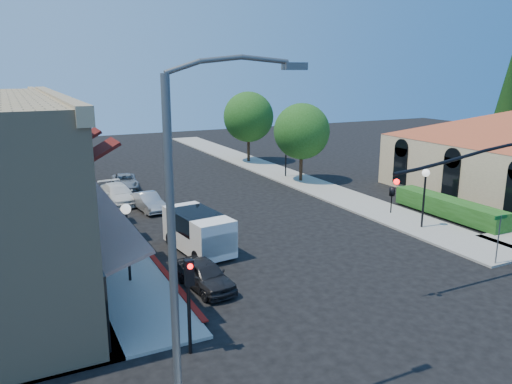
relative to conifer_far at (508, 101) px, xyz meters
name	(u,v)px	position (x,y,z in m)	size (l,w,h in m)	color
ground	(408,320)	(-28.00, -18.00, -6.36)	(120.00, 120.00, 0.00)	black
sidewalk_left	(71,190)	(-36.75, 9.00, -6.30)	(3.50, 50.00, 0.12)	#9B988D
sidewalk_right	(272,170)	(-19.25, 9.00, -6.30)	(3.50, 50.00, 0.12)	#9B988D
curb_red_strip	(166,276)	(-34.90, -10.00, -6.36)	(0.25, 10.00, 0.06)	maroon
hedge	(448,217)	(-16.30, -9.00, -6.36)	(1.40, 8.00, 1.10)	#1E4814
conifer_far	(508,101)	(0.00, 0.00, 0.00)	(3.20, 3.20, 11.00)	black
street_tree_a	(302,131)	(-19.20, 4.00, -2.17)	(4.56, 4.56, 6.48)	black
street_tree_b	(248,117)	(-19.20, 14.00, -1.82)	(4.94, 4.94, 7.02)	black
signal_mast_arm	(494,189)	(-22.14, -16.50, -2.27)	(8.01, 0.39, 6.00)	black
secondary_signal	(189,289)	(-36.00, -16.59, -4.04)	(0.28, 0.42, 3.32)	black
cobra_streetlight	(186,237)	(-37.15, -20.00, -1.09)	(3.60, 0.25, 9.31)	#595B5E
street_name_sign	(499,232)	(-20.50, -15.80, -4.66)	(0.80, 0.06, 2.50)	#595B5E
lamppost_left_near	(127,223)	(-36.50, -10.00, -3.62)	(0.44, 0.44, 3.57)	black
lamppost_left_far	(80,167)	(-36.50, 4.00, -3.62)	(0.44, 0.44, 3.57)	black
lamppost_right_near	(425,183)	(-19.50, -10.00, -3.62)	(0.44, 0.44, 3.57)	black
lamppost_right_far	(286,146)	(-19.50, 6.00, -3.62)	(0.44, 0.44, 3.57)	black
white_van	(199,229)	(-32.43, -7.65, -5.19)	(2.48, 4.75, 2.02)	white
parked_car_a	(205,275)	(-33.77, -12.00, -5.75)	(1.44, 3.59, 1.22)	black
parked_car_b	(148,202)	(-32.80, 1.00, -5.76)	(1.26, 3.62, 1.19)	#9B9CA0
parked_car_c	(118,194)	(-34.20, 3.85, -5.70)	(1.85, 4.54, 1.32)	white
parked_car_d	(125,181)	(-32.80, 8.10, -5.80)	(1.85, 4.00, 1.11)	#939497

